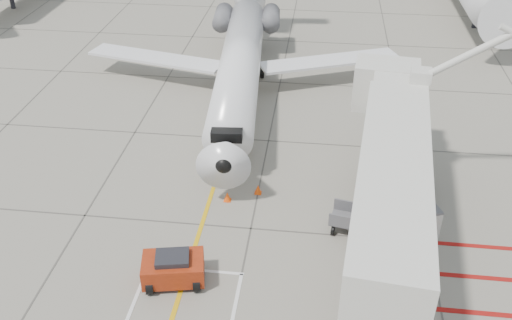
# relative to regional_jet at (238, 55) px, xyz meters

# --- Properties ---
(ground_plane) EXTENTS (260.00, 260.00, 0.00)m
(ground_plane) POSITION_rel_regional_jet_xyz_m (2.31, -15.74, -3.69)
(ground_plane) COLOR gray
(ground_plane) RESTS_ON ground
(regional_jet) EXTENTS (24.52, 29.86, 7.38)m
(regional_jet) POSITION_rel_regional_jet_xyz_m (0.00, 0.00, 0.00)
(regional_jet) COLOR white
(regional_jet) RESTS_ON ground_plane
(jet_bridge) EXTENTS (10.48, 19.00, 7.28)m
(jet_bridge) POSITION_rel_regional_jet_xyz_m (8.06, -13.51, -0.05)
(jet_bridge) COLOR silver
(jet_bridge) RESTS_ON ground_plane
(pushback_tug) EXTENTS (2.75, 2.02, 1.45)m
(pushback_tug) POSITION_rel_regional_jet_xyz_m (-0.39, -15.44, -2.96)
(pushback_tug) COLOR #99290E
(pushback_tug) RESTS_ON ground_plane
(baggage_cart) EXTENTS (2.23, 1.65, 1.28)m
(baggage_cart) POSITION_rel_regional_jet_xyz_m (6.94, -11.36, -3.05)
(baggage_cart) COLOR #555459
(baggage_cart) RESTS_ON ground_plane
(ground_power_unit) EXTENTS (2.54, 2.02, 1.75)m
(ground_power_unit) POSITION_rel_regional_jet_xyz_m (9.46, -11.61, -2.81)
(ground_power_unit) COLOR beige
(ground_power_unit) RESTS_ON ground_plane
(cone_nose) EXTENTS (0.36, 0.36, 0.51)m
(cone_nose) POSITION_rel_regional_jet_xyz_m (0.89, -9.72, -3.44)
(cone_nose) COLOR #EE4B0C
(cone_nose) RESTS_ON ground_plane
(cone_side) EXTENTS (0.36, 0.36, 0.50)m
(cone_side) POSITION_rel_regional_jet_xyz_m (2.31, -8.93, -3.44)
(cone_side) COLOR #F34D0C
(cone_side) RESTS_ON ground_plane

